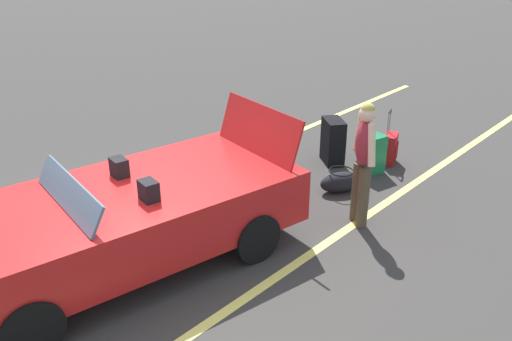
{
  "coord_description": "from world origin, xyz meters",
  "views": [
    {
      "loc": [
        2.83,
        4.66,
        3.63
      ],
      "look_at": [
        -1.75,
        0.46,
        0.75
      ],
      "focal_mm": 37.91,
      "sensor_mm": 36.0,
      "label": 1
    }
  ],
  "objects": [
    {
      "name": "suitcase_medium_bright",
      "position": [
        -4.1,
        0.76,
        0.31
      ],
      "size": [
        0.45,
        0.33,
        0.62
      ],
      "rotation": [
        0.0,
        0.0,
        4.47
      ],
      "color": "#19723F",
      "rests_on": "ground_plane"
    },
    {
      "name": "traveler_person",
      "position": [
        -2.65,
        1.46,
        0.93
      ],
      "size": [
        0.43,
        0.54,
        1.65
      ],
      "rotation": [
        0.0,
        0.0,
        -0.63
      ],
      "color": "#4C3F2D",
      "rests_on": "ground_plane"
    },
    {
      "name": "duffel_bag",
      "position": [
        -3.24,
        0.77,
        0.16
      ],
      "size": [
        0.71,
        0.57,
        0.34
      ],
      "rotation": [
        0.0,
        0.0,
        2.64
      ],
      "color": "black",
      "rests_on": "ground_plane"
    },
    {
      "name": "convertible_car",
      "position": [
        0.2,
        -0.04,
        0.59
      ],
      "size": [
        4.38,
        2.46,
        1.53
      ],
      "rotation": [
        0.0,
        0.0,
        -0.18
      ],
      "color": "red",
      "rests_on": "ground_plane"
    },
    {
      "name": "suitcase_small_carryon",
      "position": [
        -4.64,
        0.77,
        0.25
      ],
      "size": [
        0.39,
        0.31,
        0.89
      ],
      "rotation": [
        0.0,
        0.0,
        1.93
      ],
      "color": "red",
      "rests_on": "ground_plane"
    },
    {
      "name": "suitcase_large_black",
      "position": [
        -4.03,
        0.06,
        0.37
      ],
      "size": [
        0.51,
        0.55,
        0.74
      ],
      "rotation": [
        0.0,
        0.0,
        2.5
      ],
      "color": "black",
      "rests_on": "ground_plane"
    },
    {
      "name": "lot_line_near",
      "position": [
        0.0,
        -1.24,
        0.0
      ],
      "size": [
        18.0,
        0.12,
        0.01
      ],
      "primitive_type": "cube",
      "color": "#EAE066",
      "rests_on": "ground_plane"
    },
    {
      "name": "ground_plane",
      "position": [
        0.0,
        0.0,
        0.0
      ],
      "size": [
        80.0,
        80.0,
        0.0
      ],
      "primitive_type": "plane",
      "color": "#383533"
    },
    {
      "name": "lot_line_mid",
      "position": [
        0.0,
        1.46,
        0.0
      ],
      "size": [
        18.0,
        0.12,
        0.01
      ],
      "primitive_type": "cube",
      "color": "#EAE066",
      "rests_on": "ground_plane"
    }
  ]
}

